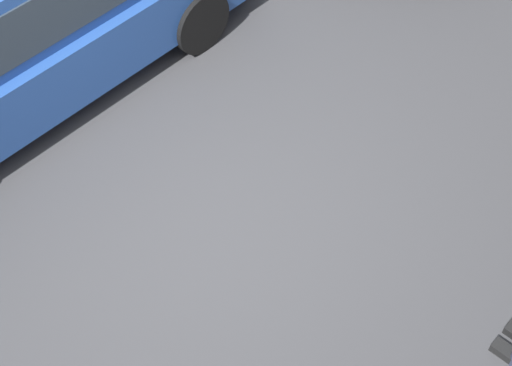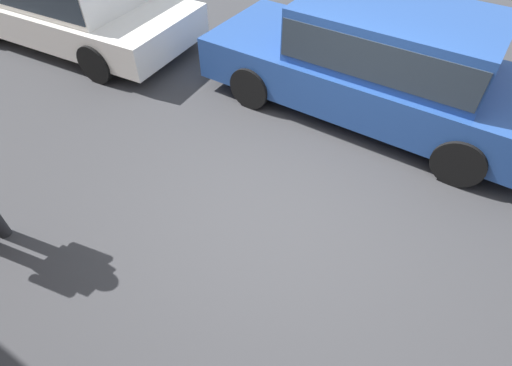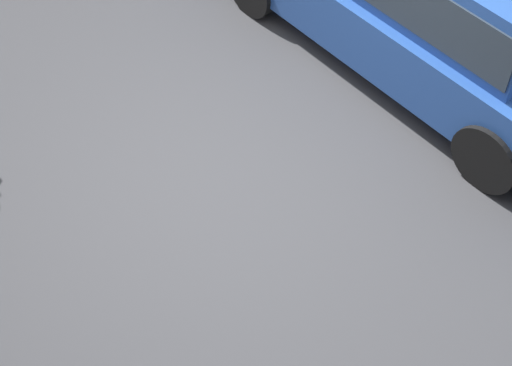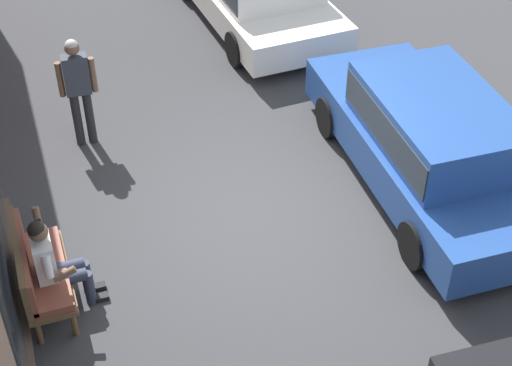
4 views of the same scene
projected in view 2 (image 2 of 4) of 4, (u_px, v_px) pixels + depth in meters
The scene contains 2 objects.
ground_plane at pixel (283, 216), 4.45m from camera, with size 60.00×60.00×0.00m, color #38383A.
parked_car_mid at pixel (382, 60), 5.27m from camera, with size 4.73×1.95×1.50m.
Camera 2 is at (-1.23, 2.60, 3.43)m, focal length 28.00 mm.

